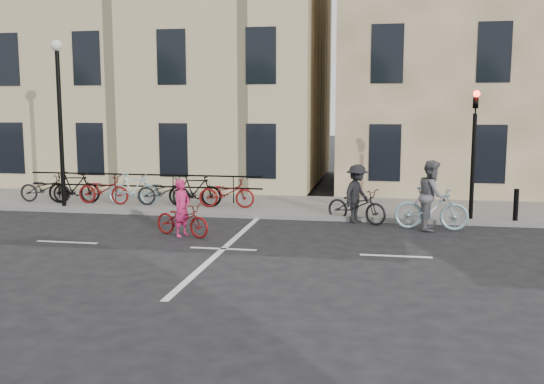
% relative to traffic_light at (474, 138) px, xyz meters
% --- Properties ---
extents(ground, '(120.00, 120.00, 0.00)m').
position_rel_traffic_light_xyz_m(ground, '(-6.20, -4.34, -2.45)').
color(ground, black).
rests_on(ground, ground).
extents(sidewalk, '(46.00, 4.00, 0.15)m').
position_rel_traffic_light_xyz_m(sidewalk, '(-10.20, 1.66, -2.38)').
color(sidewalk, slate).
rests_on(sidewalk, ground).
extents(building_east, '(14.00, 10.00, 12.00)m').
position_rel_traffic_light_xyz_m(building_east, '(2.80, 8.66, 3.70)').
color(building_east, '#9D865F').
rests_on(building_east, sidewalk).
extents(building_west, '(20.00, 10.00, 10.00)m').
position_rel_traffic_light_xyz_m(building_west, '(-15.20, 8.66, 2.70)').
color(building_west, '#C5B785').
rests_on(building_west, sidewalk).
extents(traffic_light, '(0.18, 0.30, 3.90)m').
position_rel_traffic_light_xyz_m(traffic_light, '(0.00, 0.00, 0.00)').
color(traffic_light, black).
rests_on(traffic_light, sidewalk).
extents(lamp_post, '(0.36, 0.36, 5.28)m').
position_rel_traffic_light_xyz_m(lamp_post, '(-12.70, 0.06, 1.04)').
color(lamp_post, black).
rests_on(lamp_post, sidewalk).
extents(bollard_east, '(0.14, 0.14, 0.90)m').
position_rel_traffic_light_xyz_m(bollard_east, '(-1.20, -0.09, -1.85)').
color(bollard_east, black).
rests_on(bollard_east, sidewalk).
extents(bollard_west, '(0.14, 0.14, 0.90)m').
position_rel_traffic_light_xyz_m(bollard_west, '(1.20, -0.09, -1.85)').
color(bollard_west, black).
rests_on(bollard_west, sidewalk).
extents(parked_bikes, '(8.30, 1.23, 1.05)m').
position_rel_traffic_light_xyz_m(parked_bikes, '(-10.55, 0.70, -1.81)').
color(parked_bikes, black).
rests_on(parked_bikes, sidewalk).
extents(cyclist_pink, '(1.77, 1.14, 1.49)m').
position_rel_traffic_light_xyz_m(cyclist_pink, '(-7.62, -3.11, -1.94)').
color(cyclist_pink, maroon).
rests_on(cyclist_pink, ground).
extents(cyclist_grey, '(2.01, 0.97, 1.91)m').
position_rel_traffic_light_xyz_m(cyclist_grey, '(-1.20, -1.14, -1.68)').
color(cyclist_grey, '#8DB1B9').
rests_on(cyclist_grey, ground).
extents(cyclist_dark, '(2.00, 1.48, 1.70)m').
position_rel_traffic_light_xyz_m(cyclist_dark, '(-3.24, -0.44, -1.78)').
color(cyclist_dark, black).
rests_on(cyclist_dark, ground).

